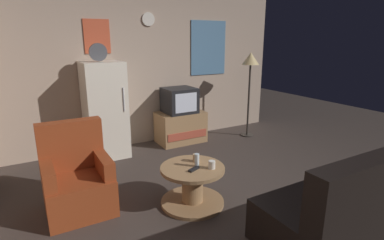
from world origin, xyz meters
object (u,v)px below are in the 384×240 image
at_px(fridge, 105,110).
at_px(tv_stand, 181,127).
at_px(wine_glass, 197,160).
at_px(remote_control, 194,169).
at_px(crt_tv, 179,100).
at_px(standing_lamp, 250,65).
at_px(coffee_table, 192,185).
at_px(armchair, 77,180).
at_px(mug_ceramic_tan, 196,158).
at_px(mug_ceramic_white, 212,165).
at_px(couch, 350,207).

bearing_deg(fridge, tv_stand, -0.02).
bearing_deg(tv_stand, wine_glass, -112.74).
bearing_deg(tv_stand, remote_control, -113.88).
xyz_separation_m(crt_tv, standing_lamp, (1.31, -0.32, 0.58)).
xyz_separation_m(fridge, coffee_table, (0.45, -1.98, -0.53)).
xyz_separation_m(fridge, armchair, (-0.69, -1.43, -0.42)).
relative_size(wine_glass, mug_ceramic_tan, 1.67).
bearing_deg(coffee_table, tv_stand, 65.94).
bearing_deg(mug_ceramic_white, crt_tv, 71.65).
bearing_deg(wine_glass, fridge, 104.08).
relative_size(standing_lamp, mug_ceramic_white, 17.67).
height_order(coffee_table, remote_control, remote_control).
bearing_deg(couch, wine_glass, 127.61).
distance_m(mug_ceramic_white, remote_control, 0.20).
distance_m(coffee_table, mug_ceramic_tan, 0.31).
relative_size(tv_stand, mug_ceramic_white, 9.33).
xyz_separation_m(remote_control, armchair, (-1.11, 0.63, -0.13)).
distance_m(mug_ceramic_tan, armchair, 1.34).
relative_size(tv_stand, crt_tv, 1.56).
bearing_deg(armchair, tv_stand, 35.25).
distance_m(mug_ceramic_white, mug_ceramic_tan, 0.26).
height_order(fridge, wine_glass, fridge).
xyz_separation_m(tv_stand, armchair, (-2.02, -1.43, 0.06)).
height_order(armchair, couch, armchair).
bearing_deg(mug_ceramic_tan, mug_ceramic_white, -78.77).
bearing_deg(wine_glass, tv_stand, 67.26).
height_order(standing_lamp, wine_glass, standing_lamp).
bearing_deg(crt_tv, remote_control, -113.48).
relative_size(mug_ceramic_white, couch, 0.05).
relative_size(coffee_table, mug_ceramic_white, 8.00).
distance_m(fridge, crt_tv, 1.32).
height_order(mug_ceramic_white, armchair, armchair).
bearing_deg(armchair, standing_lamp, 18.53).
xyz_separation_m(standing_lamp, mug_ceramic_tan, (-2.07, -1.55, -0.86)).
bearing_deg(crt_tv, mug_ceramic_tan, -111.97).
relative_size(wine_glass, couch, 0.09).
bearing_deg(remote_control, mug_ceramic_tan, 30.17).
distance_m(wine_glass, mug_ceramic_tan, 0.14).
xyz_separation_m(crt_tv, wine_glass, (-0.82, -1.99, -0.25)).
height_order(tv_stand, wine_glass, wine_glass).
xyz_separation_m(tv_stand, remote_control, (-0.91, -2.06, 0.19)).
xyz_separation_m(mug_ceramic_white, mug_ceramic_tan, (-0.05, 0.25, 0.00)).
height_order(tv_stand, crt_tv, crt_tv).
xyz_separation_m(tv_stand, mug_ceramic_tan, (-0.77, -1.87, 0.22)).
distance_m(standing_lamp, mug_ceramic_tan, 2.72).
height_order(crt_tv, mug_ceramic_white, crt_tv).
height_order(coffee_table, mug_ceramic_white, mug_ceramic_white).
bearing_deg(remote_control, crt_tv, 43.08).
bearing_deg(standing_lamp, tv_stand, 166.23).
bearing_deg(wine_glass, mug_ceramic_tan, 62.85).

